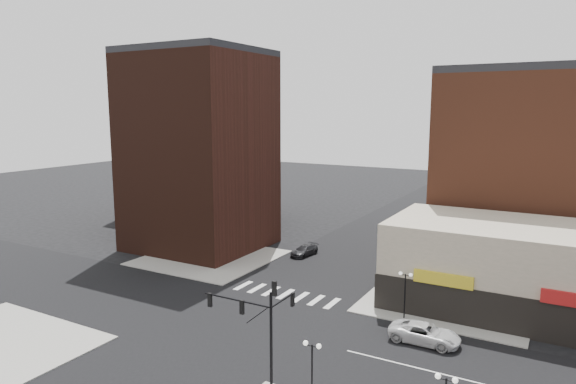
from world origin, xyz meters
The scene contains 14 objects.
ground centered at (0.00, 0.00, 0.00)m, with size 240.00×240.00×0.00m, color black.
road_ew centered at (0.00, 0.00, 0.01)m, with size 200.00×14.00×0.02m, color black.
road_ns centered at (0.00, 0.00, 0.01)m, with size 14.00×200.00×0.02m, color black.
sidewalk_nw centered at (-14.50, 14.50, 0.06)m, with size 15.00×15.00×0.12m, color gray.
sidewalk_ne centered at (14.50, 14.50, 0.06)m, with size 15.00×15.00×0.12m, color gray.
building_nw centered at (-19.00, 18.50, 12.50)m, with size 16.00×15.00×25.00m, color #331810.
building_nw_low centered at (-32.00, 34.00, 6.00)m, with size 20.00×18.00×12.00m, color #331810.
building_ne_midrise centered at (19.00, 29.50, 11.00)m, with size 18.00×15.00×22.00m, color brown.
building_ne_row centered at (21.00, 15.00, 3.30)m, with size 24.20×12.20×8.00m.
traffic_signal centered at (7.24, -7.83, 4.96)m, with size 5.59×3.09×7.77m.
street_lamp_se_a centered at (11.00, -8.00, 3.29)m, with size 1.22×0.32×4.16m.
street_lamp_ne centered at (12.00, 8.00, 3.29)m, with size 1.22×0.32×4.16m.
white_suv centered at (14.77, 4.29, 0.77)m, with size 2.55×5.53×1.54m, color silver.
dark_sedan_north centered at (-4.80, 21.21, 0.64)m, with size 1.79×4.40×1.28m, color black.
Camera 1 is at (24.09, -34.20, 18.29)m, focal length 32.00 mm.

